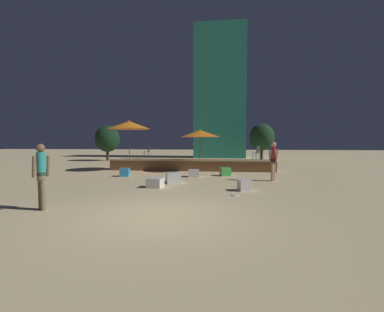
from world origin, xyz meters
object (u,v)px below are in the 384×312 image
(cube_seat_3, at_px, (244,185))
(cube_seat_5, at_px, (155,183))
(cube_seat_2, at_px, (194,173))
(background_tree_1, at_px, (262,137))
(cube_seat_1, at_px, (173,178))
(person_0, at_px, (41,173))
(bistro_chair_1, at_px, (148,150))
(frisbee_disc, at_px, (235,195))
(bistro_chair_0, at_px, (257,151))
(patio_umbrella_0, at_px, (200,134))
(background_tree_0, at_px, (107,139))
(patio_umbrella_1, at_px, (129,125))
(person_1, at_px, (273,159))
(cube_seat_4, at_px, (125,172))
(cube_seat_0, at_px, (225,172))

(cube_seat_3, xyz_separation_m, cube_seat_5, (-3.62, 0.26, -0.02))
(cube_seat_2, distance_m, background_tree_1, 14.09)
(cube_seat_1, bearing_deg, person_0, -117.65)
(bistro_chair_1, relative_size, frisbee_disc, 3.81)
(cube_seat_2, relative_size, bistro_chair_0, 0.68)
(patio_umbrella_0, relative_size, bistro_chair_1, 3.05)
(frisbee_disc, relative_size, background_tree_0, 0.07)
(patio_umbrella_1, distance_m, bistro_chair_0, 8.64)
(bistro_chair_1, bearing_deg, frisbee_disc, 4.52)
(bistro_chair_0, relative_size, background_tree_0, 0.25)
(patio_umbrella_0, height_order, person_1, patio_umbrella_0)
(patio_umbrella_1, bearing_deg, background_tree_1, 45.37)
(cube_seat_1, relative_size, person_1, 0.42)
(bistro_chair_1, bearing_deg, cube_seat_5, -9.59)
(frisbee_disc, xyz_separation_m, background_tree_1, (3.37, 17.58, 2.38))
(bistro_chair_1, bearing_deg, cube_seat_4, -27.61)
(bistro_chair_0, bearing_deg, cube_seat_2, -7.56)
(cube_seat_2, height_order, background_tree_1, background_tree_1)
(cube_seat_4, distance_m, bistro_chair_1, 4.69)
(cube_seat_2, bearing_deg, cube_seat_4, -175.59)
(cube_seat_0, height_order, frisbee_disc, cube_seat_0)
(person_1, relative_size, bistro_chair_0, 2.10)
(bistro_chair_0, distance_m, frisbee_disc, 8.46)
(cube_seat_1, distance_m, cube_seat_2, 2.33)
(cube_seat_2, xyz_separation_m, background_tree_0, (-10.29, 11.24, 2.06))
(cube_seat_1, distance_m, frisbee_disc, 3.70)
(cube_seat_2, distance_m, cube_seat_4, 3.82)
(cube_seat_0, relative_size, cube_seat_5, 0.99)
(cube_seat_4, relative_size, person_1, 0.29)
(person_0, distance_m, frisbee_disc, 6.06)
(bistro_chair_1, bearing_deg, person_0, -26.16)
(cube_seat_0, distance_m, cube_seat_3, 4.47)
(patio_umbrella_0, bearing_deg, cube_seat_3, -70.18)
(patio_umbrella_1, xyz_separation_m, cube_seat_2, (4.65, -2.67, -2.84))
(patio_umbrella_0, distance_m, bistro_chair_1, 4.40)
(cube_seat_2, distance_m, cube_seat_5, 3.69)
(frisbee_disc, distance_m, background_tree_0, 20.30)
(cube_seat_0, distance_m, cube_seat_1, 3.75)
(cube_seat_4, bearing_deg, cube_seat_1, -31.82)
(cube_seat_2, height_order, person_1, person_1)
(bistro_chair_1, bearing_deg, cube_seat_0, 28.41)
(person_0, bearing_deg, cube_seat_3, 66.87)
(cube_seat_5, relative_size, person_1, 0.35)
(bistro_chair_1, bearing_deg, background_tree_0, -166.25)
(bistro_chair_0, bearing_deg, patio_umbrella_0, -39.71)
(bistro_chair_1, bearing_deg, background_tree_1, 103.93)
(person_1, bearing_deg, person_0, 166.83)
(bistro_chair_0, bearing_deg, background_tree_1, -149.64)
(patio_umbrella_1, xyz_separation_m, background_tree_1, (10.04, 10.17, -0.63))
(frisbee_disc, bearing_deg, patio_umbrella_0, 104.50)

